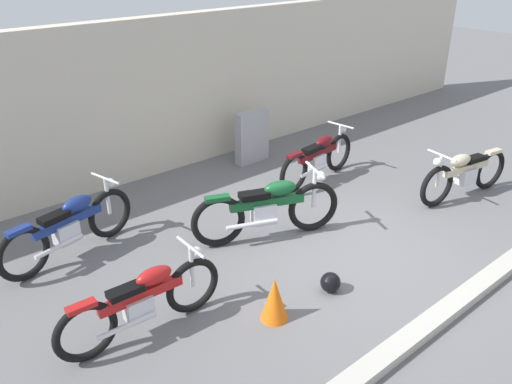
{
  "coord_description": "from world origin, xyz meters",
  "views": [
    {
      "loc": [
        -5.01,
        -3.94,
        3.95
      ],
      "look_at": [
        -0.47,
        1.38,
        0.55
      ],
      "focal_mm": 36.71,
      "sensor_mm": 36.0,
      "label": 1
    }
  ],
  "objects_px": {
    "motorcycle_green": "(268,208)",
    "motorcycle_red": "(143,301)",
    "motorcycle_blue": "(70,226)",
    "stone_marker": "(252,137)",
    "motorcycle_maroon": "(318,158)",
    "helmet": "(330,282)",
    "traffic_cone": "(274,299)",
    "motorcycle_cream": "(464,173)"
  },
  "relations": [
    {
      "from": "motorcycle_blue",
      "to": "motorcycle_green",
      "type": "height_order",
      "value": "motorcycle_green"
    },
    {
      "from": "motorcycle_blue",
      "to": "motorcycle_green",
      "type": "distance_m",
      "value": 2.73
    },
    {
      "from": "traffic_cone",
      "to": "motorcycle_cream",
      "type": "height_order",
      "value": "motorcycle_cream"
    },
    {
      "from": "stone_marker",
      "to": "motorcycle_green",
      "type": "relative_size",
      "value": 0.48
    },
    {
      "from": "stone_marker",
      "to": "helmet",
      "type": "relative_size",
      "value": 4.01
    },
    {
      "from": "traffic_cone",
      "to": "motorcycle_maroon",
      "type": "bearing_deg",
      "value": 36.35
    },
    {
      "from": "stone_marker",
      "to": "motorcycle_blue",
      "type": "bearing_deg",
      "value": -166.19
    },
    {
      "from": "helmet",
      "to": "motorcycle_green",
      "type": "bearing_deg",
      "value": 79.47
    },
    {
      "from": "traffic_cone",
      "to": "motorcycle_cream",
      "type": "bearing_deg",
      "value": 3.62
    },
    {
      "from": "helmet",
      "to": "motorcycle_red",
      "type": "bearing_deg",
      "value": 159.02
    },
    {
      "from": "traffic_cone",
      "to": "motorcycle_green",
      "type": "relative_size",
      "value": 0.26
    },
    {
      "from": "helmet",
      "to": "motorcycle_green",
      "type": "height_order",
      "value": "motorcycle_green"
    },
    {
      "from": "stone_marker",
      "to": "motorcycle_blue",
      "type": "height_order",
      "value": "stone_marker"
    },
    {
      "from": "motorcycle_red",
      "to": "stone_marker",
      "type": "bearing_deg",
      "value": 38.78
    },
    {
      "from": "traffic_cone",
      "to": "motorcycle_green",
      "type": "bearing_deg",
      "value": 50.56
    },
    {
      "from": "motorcycle_green",
      "to": "helmet",
      "type": "bearing_deg",
      "value": -78.41
    },
    {
      "from": "traffic_cone",
      "to": "motorcycle_maroon",
      "type": "distance_m",
      "value": 3.94
    },
    {
      "from": "helmet",
      "to": "traffic_cone",
      "type": "distance_m",
      "value": 0.9
    },
    {
      "from": "helmet",
      "to": "motorcycle_red",
      "type": "xyz_separation_m",
      "value": [
        -2.12,
        0.81,
        0.3
      ]
    },
    {
      "from": "motorcycle_blue",
      "to": "motorcycle_green",
      "type": "relative_size",
      "value": 0.98
    },
    {
      "from": "traffic_cone",
      "to": "motorcycle_cream",
      "type": "xyz_separation_m",
      "value": [
        4.52,
        0.29,
        0.16
      ]
    },
    {
      "from": "stone_marker",
      "to": "motorcycle_green",
      "type": "height_order",
      "value": "stone_marker"
    },
    {
      "from": "traffic_cone",
      "to": "helmet",
      "type": "bearing_deg",
      "value": -4.2
    },
    {
      "from": "motorcycle_green",
      "to": "motorcycle_cream",
      "type": "distance_m",
      "value": 3.55
    },
    {
      "from": "motorcycle_maroon",
      "to": "traffic_cone",
      "type": "bearing_deg",
      "value": -150.08
    },
    {
      "from": "helmet",
      "to": "stone_marker",
      "type": "bearing_deg",
      "value": 62.94
    },
    {
      "from": "motorcycle_blue",
      "to": "motorcycle_cream",
      "type": "distance_m",
      "value": 6.24
    },
    {
      "from": "stone_marker",
      "to": "helmet",
      "type": "height_order",
      "value": "stone_marker"
    },
    {
      "from": "stone_marker",
      "to": "motorcycle_red",
      "type": "relative_size",
      "value": 0.51
    },
    {
      "from": "traffic_cone",
      "to": "motorcycle_blue",
      "type": "xyz_separation_m",
      "value": [
        -1.2,
        2.79,
        0.18
      ]
    },
    {
      "from": "motorcycle_blue",
      "to": "motorcycle_red",
      "type": "distance_m",
      "value": 2.04
    },
    {
      "from": "helmet",
      "to": "motorcycle_green",
      "type": "xyz_separation_m",
      "value": [
        0.27,
        1.47,
        0.35
      ]
    },
    {
      "from": "stone_marker",
      "to": "motorcycle_green",
      "type": "distance_m",
      "value": 2.92
    },
    {
      "from": "motorcycle_green",
      "to": "motorcycle_red",
      "type": "bearing_deg",
      "value": -142.53
    },
    {
      "from": "motorcycle_blue",
      "to": "motorcycle_cream",
      "type": "relative_size",
      "value": 1.03
    },
    {
      "from": "motorcycle_cream",
      "to": "motorcycle_red",
      "type": "bearing_deg",
      "value": 4.88
    },
    {
      "from": "stone_marker",
      "to": "helmet",
      "type": "bearing_deg",
      "value": -117.06
    },
    {
      "from": "traffic_cone",
      "to": "stone_marker",
      "type": "bearing_deg",
      "value": 53.04
    },
    {
      "from": "stone_marker",
      "to": "motorcycle_maroon",
      "type": "distance_m",
      "value": 1.49
    },
    {
      "from": "motorcycle_green",
      "to": "motorcycle_cream",
      "type": "xyz_separation_m",
      "value": [
        3.37,
        -1.12,
        -0.04
      ]
    },
    {
      "from": "motorcycle_blue",
      "to": "motorcycle_red",
      "type": "bearing_deg",
      "value": -103.66
    },
    {
      "from": "traffic_cone",
      "to": "motorcycle_red",
      "type": "distance_m",
      "value": 1.45
    }
  ]
}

